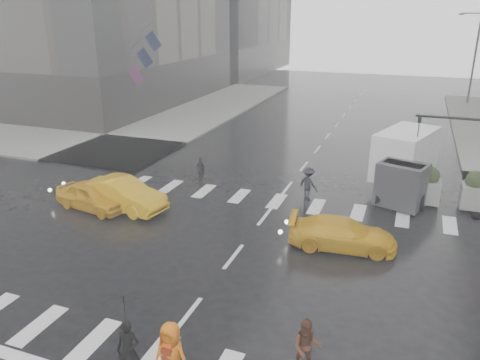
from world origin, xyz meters
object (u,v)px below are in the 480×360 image
at_px(taxi_front, 92,196).
at_px(taxi_mid, 122,194).
at_px(pedestrian_brown, 307,347).
at_px(pedestrian_orange, 171,357).
at_px(box_truck, 404,162).

relative_size(taxi_front, taxi_mid, 0.86).
xyz_separation_m(pedestrian_brown, pedestrian_orange, (-2.99, -1.72, 0.17)).
bearing_deg(taxi_mid, pedestrian_brown, -115.85).
bearing_deg(taxi_mid, box_truck, -50.93).
distance_m(pedestrian_brown, taxi_mid, 13.11).
bearing_deg(taxi_front, taxi_mid, -58.43).
xyz_separation_m(taxi_front, box_truck, (13.76, 7.55, 1.00)).
xyz_separation_m(pedestrian_brown, box_truck, (1.75, 14.63, 0.87)).
distance_m(pedestrian_brown, pedestrian_orange, 3.46).
height_order(pedestrian_brown, taxi_front, pedestrian_brown).
bearing_deg(pedestrian_orange, taxi_front, 141.73).
xyz_separation_m(pedestrian_orange, taxi_mid, (-7.69, 9.32, -0.22)).
xyz_separation_m(pedestrian_brown, taxi_mid, (-10.68, 7.60, -0.05)).
xyz_separation_m(taxi_front, taxi_mid, (1.33, 0.52, 0.09)).
height_order(taxi_front, box_truck, box_truck).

